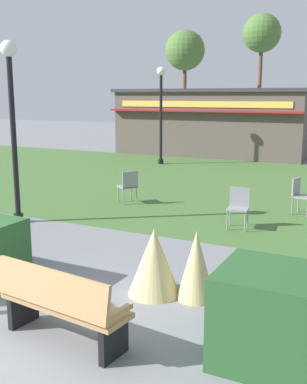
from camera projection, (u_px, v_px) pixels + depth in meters
The scene contains 13 objects.
lawn_patch at pixel (244, 187), 14.92m from camera, with size 36.00×12.00×0.01m, color #446B33.
park_bench at pixel (60, 304), 5.44m from camera, with size 1.75×0.71×0.95m.
ornamental_grass_behind_left at pixel (154, 262), 6.80m from camera, with size 0.77×0.77×0.99m, color #D1BC7F.
ornamental_grass_behind_right at pixel (196, 265), 6.64m from camera, with size 0.55×0.55×1.00m, color #D1BC7F.
lamppost_mid at pixel (12, 110), 10.30m from camera, with size 0.36×0.36×4.03m.
lamppost_far at pixel (161, 103), 19.49m from camera, with size 0.36×0.36×4.03m.
food_kiosk at pixel (213, 122), 23.01m from camera, with size 9.46×4.03×3.18m.
cafe_chair_west at pixel (300, 193), 11.42m from camera, with size 0.52×0.52×0.89m.
cafe_chair_east at pixel (239, 204), 10.23m from camera, with size 0.50×0.50×0.89m.
cafe_chair_center at pixel (129, 184), 12.56m from camera, with size 0.62×0.62×0.89m.
parked_car_west_slot at pixel (276, 133), 28.09m from camera, with size 4.28×2.20×1.20m.
tree_right_bg at pixel (185, 51), 33.02m from camera, with size 2.80×2.80×7.40m.
tree_center_bg at pixel (262, 34), 34.25m from camera, with size 2.80×2.80×8.76m.
Camera 1 is at (4.05, -3.67, 2.86)m, focal length 43.81 mm.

